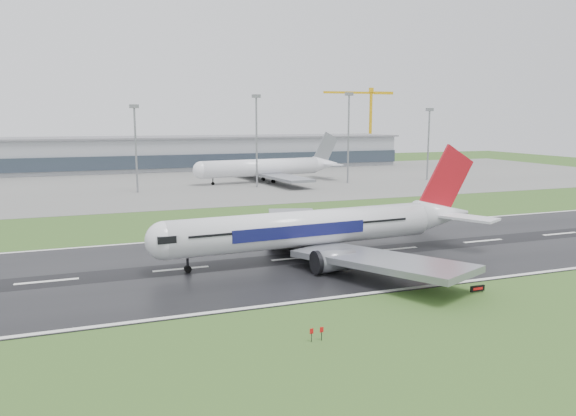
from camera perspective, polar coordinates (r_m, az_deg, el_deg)
name	(u,v)px	position (r m, az deg, el deg)	size (l,w,h in m)	color
ground	(296,259)	(96.61, 0.83, -5.27)	(520.00, 520.00, 0.00)	#2F531E
runway	(296,258)	(96.60, 0.83, -5.24)	(400.00, 45.00, 0.10)	black
apron	(179,182)	(216.27, -11.21, 2.61)	(400.00, 130.00, 0.08)	slate
terminal	(158,154)	(274.84, -13.28, 5.47)	(240.00, 36.00, 15.00)	gray
main_airliner	(327,205)	(95.94, 4.06, 0.29)	(62.40, 59.43, 18.42)	white
parked_airliner	(267,158)	(212.93, -2.20, 5.15)	(62.19, 57.90, 18.23)	white
tower_crane	(370,124)	(327.61, 8.52, 8.53)	(42.43, 2.31, 42.07)	#E0A40D
runway_sign	(477,289)	(82.62, 18.98, -7.91)	(2.30, 0.26, 1.04)	black
floodmast_2	(136,151)	(188.23, -15.43, 5.71)	(0.64, 0.64, 27.59)	gray
floodmast_3	(257,143)	(196.06, -3.26, 6.70)	(0.64, 0.64, 31.40)	gray
floodmast_4	(348,140)	(209.42, 6.25, 6.99)	(0.64, 0.64, 32.66)	gray
floodmast_5	(428,146)	(227.53, 14.29, 6.25)	(0.64, 0.64, 27.20)	gray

